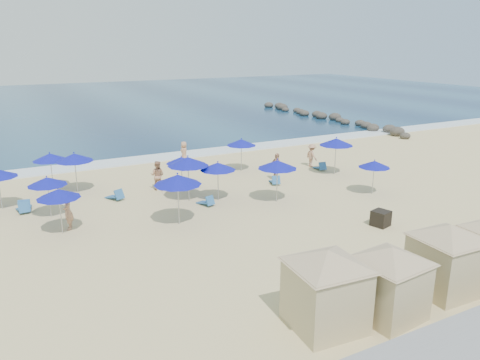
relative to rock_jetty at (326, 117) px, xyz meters
name	(u,v)px	position (x,y,z in m)	size (l,w,h in m)	color
ground	(257,220)	(-24.01, -24.90, -0.36)	(160.00, 160.00, 0.00)	#D9C389
ocean	(75,104)	(-24.01, 30.10, -0.33)	(160.00, 80.00, 0.06)	#0D294C
surf_line	(160,158)	(-24.01, -9.40, -0.32)	(160.00, 2.50, 0.08)	white
rock_jetty	(326,117)	(0.00, 0.00, 0.00)	(2.56, 26.66, 0.96)	#2F2A27
trash_bin	(381,218)	(-18.93, -28.50, 0.03)	(0.79, 0.79, 0.79)	black
cabana_0	(326,279)	(-26.82, -34.12, 1.32)	(4.67, 4.67, 2.94)	tan
cabana_1	(390,273)	(-24.61, -34.62, 1.21)	(4.35, 4.35, 2.74)	tan
cabana_2	(448,250)	(-21.55, -34.39, 1.28)	(4.57, 4.57, 2.87)	tan
umbrella_1	(58,194)	(-33.16, -22.07, 1.66)	(2.05, 2.05, 2.33)	#A5A8AD
umbrella_3	(47,181)	(-33.37, -19.44, 1.61)	(2.00, 2.00, 2.28)	#A5A8AD
umbrella_4	(74,157)	(-31.39, -15.69, 1.86)	(2.25, 2.25, 2.56)	#A5A8AD
umbrella_5	(188,161)	(-25.92, -20.33, 1.99)	(2.38, 2.38, 2.71)	#A5A8AD
umbrella_6	(178,180)	(-27.77, -23.58, 1.99)	(2.38, 2.38, 2.71)	#A5A8AD
umbrella_7	(181,160)	(-25.49, -18.12, 1.52)	(1.91, 1.91, 2.17)	#A5A8AD
umbrella_8	(277,164)	(-21.52, -22.88, 1.86)	(2.25, 2.25, 2.56)	#A5A8AD
umbrella_9	(241,142)	(-20.09, -15.90, 1.72)	(2.11, 2.11, 2.40)	#A5A8AD
umbrella_10	(336,142)	(-14.77, -19.78, 1.94)	(2.34, 2.34, 2.66)	#A5A8AD
umbrella_11	(374,164)	(-15.62, -24.40, 1.51)	(1.89, 1.89, 2.16)	#A5A8AD
umbrella_12	(218,166)	(-24.40, -21.08, 1.68)	(2.07, 2.07, 2.36)	#A5A8AD
umbrella_13	(50,157)	(-32.61, -14.24, 1.71)	(2.10, 2.10, 2.39)	#A5A8AD
beach_chair_0	(23,208)	(-34.61, -17.98, -0.12)	(0.69, 1.30, 0.68)	#296099
beach_chair_1	(25,207)	(-34.50, -17.80, -0.10)	(0.75, 1.43, 0.76)	#296099
beach_chair_2	(116,196)	(-29.65, -18.18, -0.12)	(1.01, 1.36, 0.69)	#296099
beach_chair_3	(207,202)	(-25.37, -21.60, -0.14)	(0.80, 1.24, 0.63)	#296099
beach_chair_4	(275,181)	(-19.74, -19.88, -0.14)	(0.87, 1.28, 0.65)	#296099
beach_chair_5	(320,167)	(-14.96, -18.44, -0.13)	(0.73, 1.28, 0.66)	#296099
beachgoer_0	(68,211)	(-32.77, -21.61, 0.58)	(0.69, 0.45, 1.89)	tan
beachgoer_1	(157,175)	(-26.84, -17.45, 0.56)	(0.90, 0.70, 1.85)	tan
beachgoer_2	(277,167)	(-19.20, -19.22, 0.57)	(1.09, 0.46, 1.86)	tan
beachgoer_3	(312,155)	(-14.96, -17.33, 0.50)	(1.11, 0.64, 1.72)	tan
beachgoer_4	(184,152)	(-22.90, -11.90, 0.48)	(0.82, 0.53, 1.68)	tan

